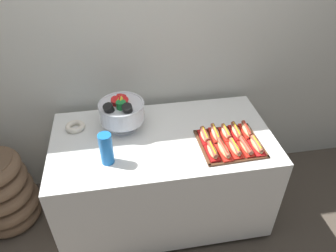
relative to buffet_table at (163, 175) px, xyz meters
name	(u,v)px	position (x,y,z in m)	size (l,w,h in m)	color
ground_plane	(163,209)	(0.00, 0.00, -0.41)	(10.00, 10.00, 0.00)	#4C4238
back_wall	(150,36)	(0.00, 0.52, 0.89)	(6.00, 0.10, 2.60)	beige
buffet_table	(163,175)	(0.00, 0.00, 0.00)	(1.52, 0.82, 0.78)	white
floor_vase	(1,192)	(-1.23, 0.13, -0.11)	(0.50, 0.50, 1.19)	brown
serving_tray	(230,144)	(0.43, -0.15, 0.38)	(0.42, 0.37, 0.01)	#56331E
hot_dog_0	(212,151)	(0.28, -0.24, 0.41)	(0.07, 0.16, 0.06)	#B21414
hot_dog_1	(224,150)	(0.36, -0.24, 0.41)	(0.08, 0.19, 0.06)	red
hot_dog_2	(235,148)	(0.43, -0.24, 0.41)	(0.07, 0.17, 0.06)	red
hot_dog_3	(246,147)	(0.51, -0.23, 0.41)	(0.07, 0.17, 0.06)	red
hot_dog_4	(257,145)	(0.58, -0.23, 0.40)	(0.07, 0.18, 0.06)	red
hot_dog_5	(205,136)	(0.28, -0.08, 0.40)	(0.06, 0.16, 0.06)	#B21414
hot_dog_6	(215,134)	(0.35, -0.07, 0.41)	(0.06, 0.18, 0.06)	red
hot_dog_7	(226,133)	(0.43, -0.07, 0.41)	(0.06, 0.15, 0.06)	red
hot_dog_8	(236,132)	(0.50, -0.07, 0.40)	(0.07, 0.18, 0.06)	#B21414
hot_dog_9	(247,130)	(0.58, -0.07, 0.41)	(0.06, 0.18, 0.06)	red
punch_bowl	(122,111)	(-0.26, 0.14, 0.52)	(0.32, 0.32, 0.26)	silver
cup_stack	(106,149)	(-0.37, -0.19, 0.48)	(0.08, 0.08, 0.21)	blue
donut	(75,127)	(-0.60, 0.19, 0.39)	(0.14, 0.14, 0.04)	silver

